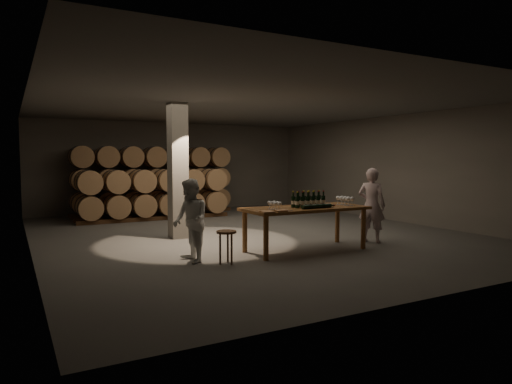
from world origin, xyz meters
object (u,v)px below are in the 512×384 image
notebook_near (281,211)px  person_man (372,205)px  person_woman (190,221)px  bottle_cluster (308,201)px  stool (226,237)px  tasting_table (305,212)px  plate (328,206)px

notebook_near → person_man: size_ratio=0.13×
person_woman → bottle_cluster: bearing=86.8°
stool → person_man: bearing=5.8°
stool → person_woman: 0.73m
tasting_table → stool: tasting_table is taller
tasting_table → notebook_near: size_ratio=11.77×
stool → person_man: size_ratio=0.36×
plate → stool: size_ratio=0.45×
tasting_table → person_woman: (-2.46, 0.11, -0.03)m
stool → person_man: 3.83m
person_man → tasting_table: bearing=60.8°
bottle_cluster → notebook_near: bottle_cluster is taller
person_man → plate: bearing=63.9°
notebook_near → plate: bearing=20.8°
bottle_cluster → notebook_near: size_ratio=3.32×
plate → stool: (-2.47, -0.27, -0.42)m
tasting_table → bottle_cluster: 0.23m
person_man → person_woman: (-4.31, 0.05, -0.08)m
notebook_near → stool: size_ratio=0.37×
bottle_cluster → person_man: person_man is taller
bottle_cluster → person_man: 1.80m
tasting_table → person_man: person_man is taller
bottle_cluster → plate: size_ratio=2.69×
plate → person_man: bearing=4.9°
tasting_table → person_man: (1.85, 0.06, 0.05)m
stool → person_woman: bearing=140.1°
person_man → person_woman: 4.31m
notebook_near → stool: (-1.08, 0.10, -0.42)m
plate → stool: 2.52m
bottle_cluster → person_woman: (-2.52, 0.12, -0.25)m
stool → person_man: person_man is taller
stool → tasting_table: bearing=9.5°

